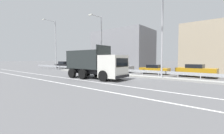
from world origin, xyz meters
name	(u,v)px	position (x,y,z in m)	size (l,w,h in m)	color
ground_plane	(122,78)	(0.00, 0.00, 0.00)	(320.00, 320.00, 0.00)	#565659
lane_strip_0	(82,80)	(-1.99, -4.05, 0.00)	(52.49, 0.16, 0.01)	silver
lane_strip_1	(61,83)	(-1.99, -6.42, 0.00)	(52.49, 0.16, 0.01)	silver
median_island	(131,76)	(0.00, 1.95, 0.09)	(28.87, 1.10, 0.18)	gray
median_guardrail	(135,71)	(0.00, 2.86, 0.57)	(52.49, 0.09, 0.78)	#9EA0A5
dump_truck	(101,67)	(-1.07, -2.21, 1.29)	(7.21, 2.88, 3.52)	silver
median_road_sign	(94,66)	(-6.38, 1.95, 1.10)	(0.69, 0.16, 2.11)	white
street_lamp_0	(55,43)	(-17.16, 1.90, 5.25)	(0.72, 2.61, 9.43)	#ADADB2
street_lamp_1	(101,42)	(-5.09, 1.94, 4.57)	(0.71, 2.20, 8.19)	#ADADB2
street_lamp_2	(162,32)	(3.81, 1.69, 4.94)	(0.71, 2.17, 8.92)	#ADADB2
parked_car_0	(64,65)	(-20.60, 6.14, 0.78)	(4.82, 2.11, 1.58)	black
parked_car_1	(80,66)	(-14.98, 6.13, 0.66)	(4.82, 1.87, 1.26)	#335B33
parked_car_2	(100,67)	(-9.60, 6.67, 0.70)	(4.48, 1.90, 1.38)	navy
parked_car_3	(122,67)	(-4.47, 6.23, 0.78)	(3.96, 2.00, 1.58)	#A3A3A8
parked_car_4	(154,69)	(0.94, 6.70, 0.68)	(4.10, 1.96, 1.32)	#B27A14
parked_car_5	(196,70)	(6.29, 6.15, 0.77)	(4.30, 2.06, 1.51)	#B27A14
background_building_0	(123,50)	(-11.53, 16.67, 4.43)	(13.69, 8.53, 8.85)	gray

